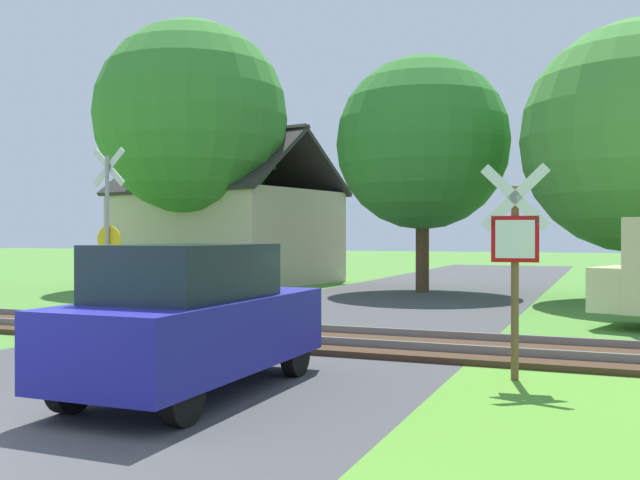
{
  "coord_description": "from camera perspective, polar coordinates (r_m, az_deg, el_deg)",
  "views": [
    {
      "loc": [
        5.59,
        -4.3,
        1.88
      ],
      "look_at": [
        0.5,
        8.29,
        1.8
      ],
      "focal_mm": 40.0,
      "sensor_mm": 36.0,
      "label": 1
    }
  ],
  "objects": [
    {
      "name": "road_asphalt",
      "position": [
        8.63,
        -19.54,
        -12.25
      ],
      "size": [
        7.34,
        80.0,
        0.01
      ],
      "primitive_type": "cube",
      "color": "#424244",
      "rests_on": "ground"
    },
    {
      "name": "rail_track",
      "position": [
        12.99,
        -3.73,
        -7.73
      ],
      "size": [
        60.0,
        2.6,
        0.22
      ],
      "color": "#422D1E",
      "rests_on": "ground"
    },
    {
      "name": "stop_sign_near",
      "position": [
        9.56,
        15.33,
        -1.11
      ],
      "size": [
        0.87,
        0.18,
        2.81
      ],
      "rotation": [
        0.0,
        0.0,
        3.26
      ],
      "color": "brown",
      "rests_on": "ground"
    },
    {
      "name": "crossing_sign_far",
      "position": [
        16.81,
        -16.61,
        1.14
      ],
      "size": [
        0.88,
        0.13,
        3.88
      ],
      "rotation": [
        0.0,
        0.0,
        -0.01
      ],
      "color": "#9E9EA5",
      "rests_on": "ground"
    },
    {
      "name": "house",
      "position": [
        29.29,
        -7.52,
        0.59
      ],
      "size": [
        9.35,
        8.01,
        6.09
      ],
      "rotation": [
        0.0,
        0.0,
        -0.22
      ],
      "color": "#C6B293",
      "rests_on": "ground"
    },
    {
      "name": "tree_right",
      "position": [
        22.32,
        24.14,
        7.5
      ],
      "size": [
        6.59,
        6.59,
        7.97
      ],
      "color": "#513823",
      "rests_on": "ground"
    },
    {
      "name": "tree_center",
      "position": [
        24.37,
        8.2,
        7.66
      ],
      "size": [
        5.82,
        5.82,
        7.9
      ],
      "color": "#513823",
      "rests_on": "ground"
    },
    {
      "name": "tree_left",
      "position": [
        27.26,
        -10.25,
        9.58
      ],
      "size": [
        7.16,
        7.16,
        9.85
      ],
      "color": "#513823",
      "rests_on": "ground"
    },
    {
      "name": "parked_car",
      "position": [
        8.67,
        -10.09,
        -6.2
      ],
      "size": [
        1.66,
        4.01,
        1.78
      ],
      "rotation": [
        0.0,
        0.0,
        -0.0
      ],
      "color": "navy",
      "rests_on": "ground"
    }
  ]
}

